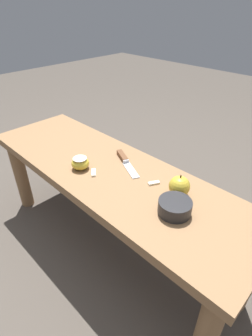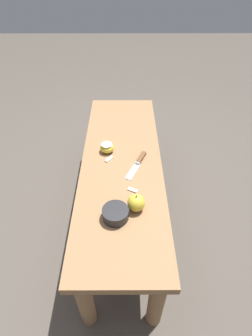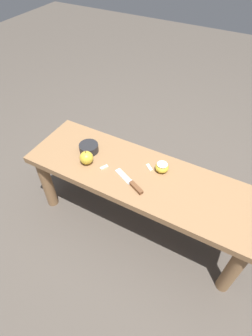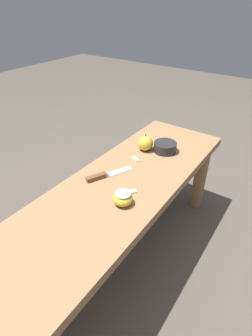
% 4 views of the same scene
% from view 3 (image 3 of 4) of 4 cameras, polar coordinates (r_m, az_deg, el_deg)
% --- Properties ---
extents(ground_plane, '(8.00, 8.00, 0.00)m').
position_cam_3_polar(ground_plane, '(1.85, 2.67, -11.43)').
color(ground_plane, '#4C443D').
extents(wooden_bench, '(1.36, 0.43, 0.48)m').
position_cam_3_polar(wooden_bench, '(1.54, 3.16, -3.62)').
color(wooden_bench, olive).
rests_on(wooden_bench, ground_plane).
extents(knife, '(0.21, 0.12, 0.02)m').
position_cam_3_polar(knife, '(1.41, 1.44, -3.55)').
color(knife, silver).
rests_on(knife, wooden_bench).
extents(apple_whole, '(0.08, 0.08, 0.09)m').
position_cam_3_polar(apple_whole, '(1.52, -8.61, 2.22)').
color(apple_whole, gold).
rests_on(apple_whole, wooden_bench).
extents(apple_cut, '(0.08, 0.08, 0.05)m').
position_cam_3_polar(apple_cut, '(1.48, 7.83, 0.16)').
color(apple_cut, gold).
rests_on(apple_cut, wooden_bench).
extents(apple_slice_near_knife, '(0.04, 0.05, 0.01)m').
position_cam_3_polar(apple_slice_near_knife, '(1.50, -4.79, 0.17)').
color(apple_slice_near_knife, white).
rests_on(apple_slice_near_knife, wooden_bench).
extents(apple_slice_center, '(0.05, 0.05, 0.01)m').
position_cam_3_polar(apple_slice_center, '(1.50, 5.09, 0.14)').
color(apple_slice_center, white).
rests_on(apple_slice_center, wooden_bench).
extents(bowl, '(0.12, 0.12, 0.05)m').
position_cam_3_polar(bowl, '(1.60, -8.09, 4.36)').
color(bowl, '#232326').
rests_on(bowl, wooden_bench).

